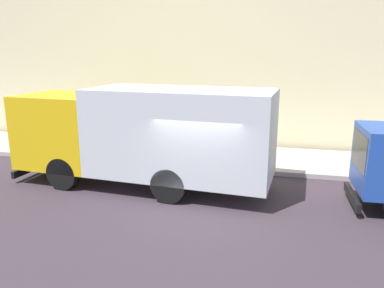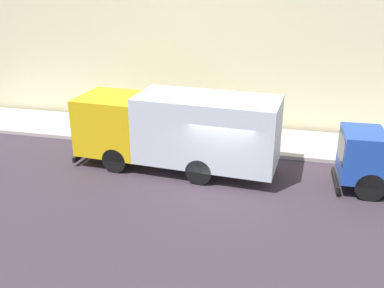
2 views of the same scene
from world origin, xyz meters
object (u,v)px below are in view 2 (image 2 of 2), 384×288
(pedestrian_third, at_px, (136,108))
(street_sign_post, at_px, (188,115))
(pedestrian_standing, at_px, (167,111))
(pedestrian_walking, at_px, (198,110))
(large_utility_truck, at_px, (178,128))
(traffic_cone_orange, at_px, (128,132))

(pedestrian_third, relative_size, street_sign_post, 0.73)
(pedestrian_standing, height_order, pedestrian_third, pedestrian_third)
(street_sign_post, bearing_deg, pedestrian_third, 59.17)
(pedestrian_walking, distance_m, pedestrian_standing, 1.60)
(pedestrian_walking, xyz_separation_m, pedestrian_third, (-0.39, 3.27, -0.00))
(large_utility_truck, relative_size, traffic_cone_orange, 13.41)
(pedestrian_standing, xyz_separation_m, traffic_cone_orange, (-2.03, 1.40, -0.56))
(traffic_cone_orange, bearing_deg, pedestrian_standing, -34.57)
(large_utility_truck, distance_m, street_sign_post, 2.49)
(large_utility_truck, distance_m, pedestrian_third, 5.73)
(traffic_cone_orange, distance_m, street_sign_post, 3.21)
(pedestrian_walking, relative_size, traffic_cone_orange, 2.64)
(pedestrian_standing, distance_m, pedestrian_third, 1.73)
(pedestrian_walking, height_order, pedestrian_standing, pedestrian_walking)
(street_sign_post, bearing_deg, pedestrian_standing, 39.71)
(large_utility_truck, bearing_deg, traffic_cone_orange, 57.02)
(pedestrian_third, distance_m, traffic_cone_orange, 2.17)
(large_utility_truck, xyz_separation_m, traffic_cone_orange, (2.41, 3.18, -1.31))
(pedestrian_standing, bearing_deg, pedestrian_third, -20.65)
(pedestrian_third, bearing_deg, traffic_cone_orange, 47.98)
(pedestrian_standing, distance_m, traffic_cone_orange, 2.53)
(pedestrian_third, bearing_deg, pedestrian_standing, 127.65)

